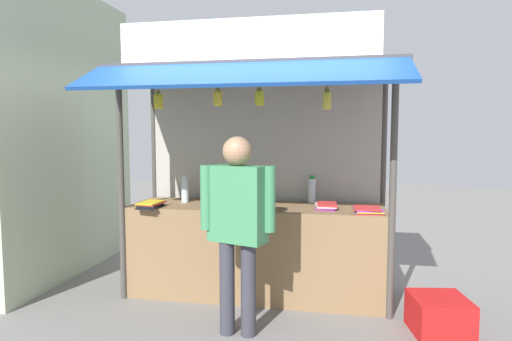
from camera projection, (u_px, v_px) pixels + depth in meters
The scene contains 18 objects.
ground_plane at pixel (256, 293), 4.30m from camera, with size 20.00×20.00×0.00m, color slate.
stall_counter at pixel (256, 250), 4.26m from camera, with size 2.51×0.70×0.90m, color olive.
stall_structure at pixel (257, 138), 4.24m from camera, with size 2.71×1.51×2.58m.
water_bottle_front_right at pixel (239, 192), 4.36m from camera, with size 0.07×0.07×0.26m.
water_bottle_back_right at pixel (206, 188), 4.58m from camera, with size 0.08×0.08×0.29m.
water_bottle_left at pixel (312, 190), 4.39m from camera, with size 0.08×0.08×0.28m.
water_bottle_mid_left at pixel (228, 189), 4.36m from camera, with size 0.09×0.09×0.31m.
water_bottle_far_right at pixel (185, 190), 4.43m from camera, with size 0.08×0.08×0.27m.
magazine_stack_right at pixel (326, 206), 4.06m from camera, with size 0.22×0.32×0.05m.
magazine_stack_center at pixel (368, 210), 3.84m from camera, with size 0.26×0.30×0.05m.
magazine_stack_mid_right at pixel (151, 205), 4.12m from camera, with size 0.21×0.32×0.05m.
banana_bunch_inner_left at pixel (218, 98), 3.74m from camera, with size 0.11×0.11×0.25m.
banana_bunch_rightmost at pixel (260, 98), 3.67m from camera, with size 0.10×0.10×0.26m.
banana_bunch_inner_right at pixel (158, 101), 3.85m from camera, with size 0.11×0.11×0.28m.
banana_bunch_leftmost at pixel (327, 100), 3.57m from camera, with size 0.09×0.09×0.29m.
vendor_person at pixel (237, 217), 3.34m from camera, with size 0.60×0.32×1.59m.
plastic_crate at pixel (439, 315), 3.43m from camera, with size 0.43×0.43×0.30m, color red.
neighbour_wall at pixel (71, 132), 4.86m from camera, with size 0.20×2.40×3.25m, color #B2C5A3.
Camera 1 is at (0.77, -4.11, 1.60)m, focal length 29.91 mm.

